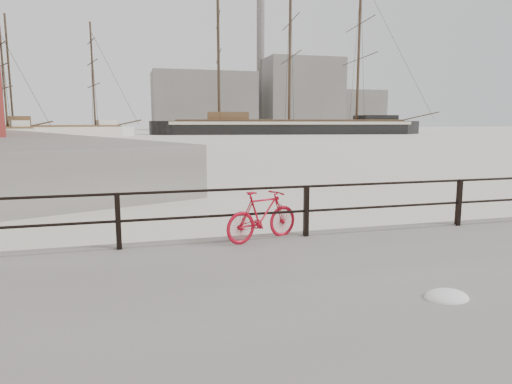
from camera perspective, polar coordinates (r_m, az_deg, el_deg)
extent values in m
plane|color=white|center=(9.24, 5.86, -7.38)|extent=(400.00, 400.00, 0.00)
cube|color=gray|center=(5.86, 20.73, -15.85)|extent=(36.00, 8.00, 0.35)
imported|color=#A90B1D|center=(8.52, 0.79, -2.98)|extent=(1.56, 0.77, 0.95)
ellipsoid|color=white|center=(6.38, 22.77, -11.24)|extent=(0.58, 0.45, 0.21)
cube|color=gray|center=(150.21, -6.61, 11.18)|extent=(32.00, 18.00, 18.00)
cube|color=gray|center=(164.23, 5.52, 12.03)|extent=(26.00, 20.00, 24.00)
cube|color=gray|center=(177.95, 11.95, 10.02)|extent=(20.00, 16.00, 14.00)
cylinder|color=gray|center=(165.75, 0.57, 15.51)|extent=(2.80, 2.80, 44.00)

